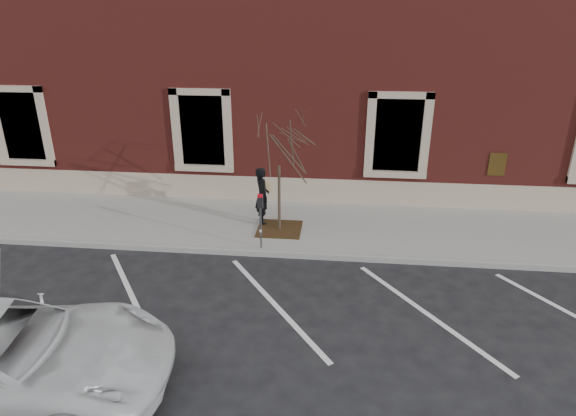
# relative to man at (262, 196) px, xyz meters

# --- Properties ---
(ground) EXTENTS (120.00, 120.00, 0.00)m
(ground) POSITION_rel_man_xyz_m (0.86, -1.71, -0.98)
(ground) COLOR #28282B
(ground) RESTS_ON ground
(sidewalk_near) EXTENTS (40.00, 3.50, 0.15)m
(sidewalk_near) POSITION_rel_man_xyz_m (0.86, 0.04, -0.91)
(sidewalk_near) COLOR gray
(sidewalk_near) RESTS_ON ground
(curb_near) EXTENTS (40.00, 0.12, 0.15)m
(curb_near) POSITION_rel_man_xyz_m (0.86, -1.76, -0.91)
(curb_near) COLOR #9E9E99
(curb_near) RESTS_ON ground
(parking_stripes) EXTENTS (28.00, 4.40, 0.01)m
(parking_stripes) POSITION_rel_man_xyz_m (0.86, -3.91, -0.98)
(parking_stripes) COLOR silver
(parking_stripes) RESTS_ON ground
(building_civic) EXTENTS (40.00, 8.62, 8.00)m
(building_civic) POSITION_rel_man_xyz_m (0.86, 6.03, 3.01)
(building_civic) COLOR maroon
(building_civic) RESTS_ON ground
(man) EXTENTS (0.59, 0.71, 1.67)m
(man) POSITION_rel_man_xyz_m (0.00, 0.00, 0.00)
(man) COLOR black
(man) RESTS_ON sidewalk_near
(parking_meter) EXTENTS (0.13, 0.10, 1.48)m
(parking_meter) POSITION_rel_man_xyz_m (0.21, -1.59, 0.19)
(parking_meter) COLOR #595B60
(parking_meter) RESTS_ON sidewalk_near
(tree_grate) EXTENTS (1.22, 1.22, 0.03)m
(tree_grate) POSITION_rel_man_xyz_m (0.54, -0.41, -0.82)
(tree_grate) COLOR #422A15
(tree_grate) RESTS_ON sidewalk_near
(sapling) EXTENTS (2.04, 2.04, 3.40)m
(sapling) POSITION_rel_man_xyz_m (0.54, -0.41, 1.55)
(sapling) COLOR #443829
(sapling) RESTS_ON sidewalk_near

